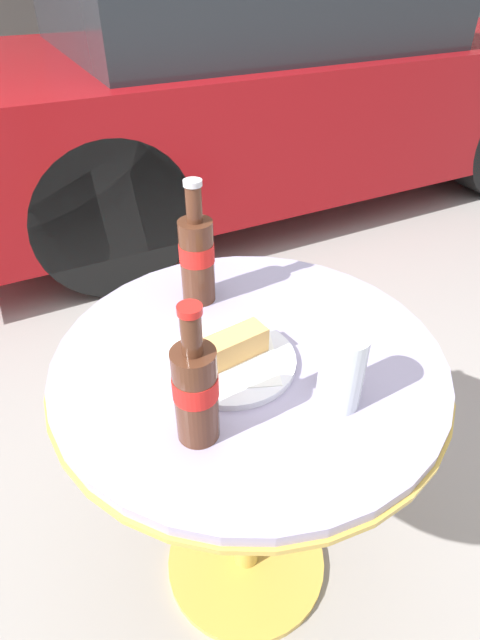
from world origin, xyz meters
TOP-DOWN VIEW (x-y plane):
  - ground_plane at (0.00, 0.00)m, footprint 30.00×30.00m
  - bistro_table at (0.00, 0.00)m, footprint 0.69×0.69m
  - cola_bottle_left at (-0.15, -0.12)m, footprint 0.06×0.06m
  - cola_bottle_right at (-0.01, 0.19)m, footprint 0.07×0.07m
  - drinking_glass at (0.07, -0.16)m, footprint 0.07×0.07m
  - lunch_plate_near at (-0.04, -0.01)m, footprint 0.22×0.22m
  - parked_car at (1.27, 2.22)m, footprint 3.93×1.74m

SIDE VIEW (x-z plane):
  - ground_plane at x=0.00m, z-range 0.00..0.00m
  - bistro_table at x=0.00m, z-range 0.18..0.90m
  - parked_car at x=1.27m, z-range -0.03..1.30m
  - lunch_plate_near at x=-0.04m, z-range 0.70..0.76m
  - drinking_glass at x=0.07m, z-range 0.71..0.84m
  - cola_bottle_left at x=-0.15m, z-range 0.69..0.91m
  - cola_bottle_right at x=-0.01m, z-range 0.69..0.93m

